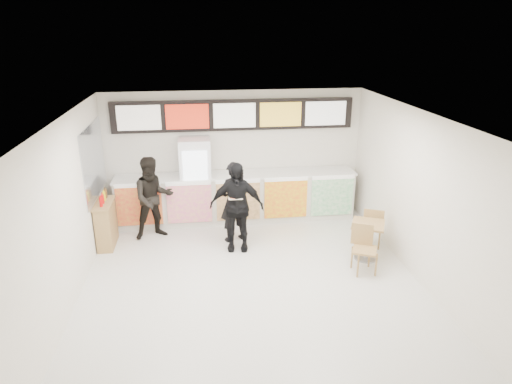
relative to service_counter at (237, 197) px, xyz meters
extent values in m
plane|color=beige|center=(0.00, -3.09, -0.57)|extent=(7.00, 7.00, 0.00)
plane|color=white|center=(0.00, -3.09, 2.43)|extent=(7.00, 7.00, 0.00)
plane|color=silver|center=(0.00, 0.41, 0.93)|extent=(6.00, 0.00, 6.00)
plane|color=silver|center=(-3.00, -3.09, 0.93)|extent=(0.00, 7.00, 7.00)
plane|color=silver|center=(3.00, -3.09, 0.93)|extent=(0.00, 7.00, 7.00)
cube|color=silver|center=(0.00, 0.01, -0.02)|extent=(5.50, 0.70, 1.10)
cube|color=silver|center=(0.00, 0.01, 0.55)|extent=(5.56, 0.76, 0.04)
cube|color=red|center=(-2.20, -0.37, 0.03)|extent=(0.99, 0.02, 0.90)
cube|color=#DE319A|center=(-1.10, -0.37, 0.03)|extent=(0.99, 0.02, 0.90)
cube|color=brown|center=(0.00, -0.37, 0.03)|extent=(0.99, 0.02, 0.90)
cube|color=yellow|center=(1.10, -0.37, 0.03)|extent=(0.99, 0.02, 0.90)
cube|color=#25944D|center=(2.20, -0.37, 0.03)|extent=(0.99, 0.02, 0.90)
cube|color=black|center=(0.00, 0.33, 1.88)|extent=(5.50, 0.12, 0.70)
cube|color=silver|center=(-2.12, 0.26, 1.88)|extent=(0.95, 0.02, 0.55)
cube|color=red|center=(-1.06, 0.26, 1.88)|extent=(0.95, 0.02, 0.55)
cube|color=white|center=(0.00, 0.26, 1.88)|extent=(0.95, 0.02, 0.55)
cube|color=gold|center=(1.06, 0.26, 1.88)|extent=(0.95, 0.02, 0.55)
cube|color=white|center=(2.12, 0.26, 1.88)|extent=(0.95, 0.02, 0.55)
cube|color=white|center=(-0.93, 0.03, 0.43)|extent=(0.70, 0.65, 2.00)
cube|color=white|center=(-0.93, -0.31, 0.48)|extent=(0.54, 0.02, 1.50)
cylinder|color=#1C9A1D|center=(-1.14, -0.27, -0.12)|extent=(0.07, 0.07, 0.22)
cylinder|color=orange|center=(-1.00, -0.27, -0.12)|extent=(0.07, 0.07, 0.22)
cylinder|color=red|center=(-0.86, -0.27, -0.12)|extent=(0.07, 0.07, 0.22)
cylinder|color=#1666AA|center=(-0.72, -0.27, -0.12)|extent=(0.07, 0.07, 0.22)
cylinder|color=orange|center=(-1.14, -0.27, 0.26)|extent=(0.07, 0.07, 0.22)
cylinder|color=red|center=(-1.00, -0.27, 0.26)|extent=(0.07, 0.07, 0.22)
cylinder|color=#1666AA|center=(-0.86, -0.27, 0.26)|extent=(0.07, 0.07, 0.22)
cylinder|color=#1C9A1D|center=(-0.72, -0.27, 0.26)|extent=(0.07, 0.07, 0.22)
cylinder|color=red|center=(-1.14, -0.27, 0.64)|extent=(0.07, 0.07, 0.22)
cylinder|color=#1666AA|center=(-1.00, -0.27, 0.64)|extent=(0.07, 0.07, 0.22)
cylinder|color=#1C9A1D|center=(-0.86, -0.27, 0.64)|extent=(0.07, 0.07, 0.22)
cylinder|color=orange|center=(-0.72, -0.27, 0.64)|extent=(0.07, 0.07, 0.22)
cylinder|color=#1666AA|center=(-1.14, -0.27, 1.02)|extent=(0.07, 0.07, 0.22)
cylinder|color=#1C9A1D|center=(-1.00, -0.27, 1.02)|extent=(0.07, 0.07, 0.22)
cylinder|color=orange|center=(-0.86, -0.27, 1.02)|extent=(0.07, 0.07, 0.22)
cylinder|color=red|center=(-0.72, -0.27, 1.02)|extent=(0.07, 0.07, 0.22)
cube|color=#B2B7BF|center=(-2.99, -0.64, 1.18)|extent=(0.01, 2.00, 1.50)
imported|color=black|center=(-0.16, -1.09, 0.31)|extent=(0.75, 0.63, 1.76)
imported|color=black|center=(-1.85, -0.69, 0.33)|extent=(1.04, 0.91, 1.80)
imported|color=black|center=(-0.14, -1.49, 0.35)|extent=(1.14, 0.61, 1.85)
cube|color=beige|center=(-0.16, -1.54, 0.58)|extent=(0.28, 0.28, 0.01)
cone|color=#CC7233|center=(-0.16, -1.54, 0.59)|extent=(0.36, 0.36, 0.02)
cube|color=#A37E4A|center=(2.35, -2.27, 0.17)|extent=(0.81, 0.81, 0.04)
cylinder|color=gray|center=(2.35, -2.27, -0.21)|extent=(0.08, 0.08, 0.73)
cylinder|color=gray|center=(2.35, -2.27, -0.56)|extent=(0.45, 0.45, 0.03)
cube|color=#A37E4A|center=(2.12, -2.77, -0.12)|extent=(0.56, 0.56, 0.04)
cube|color=#A37E4A|center=(2.12, -2.58, 0.12)|extent=(0.38, 0.20, 0.43)
cube|color=#A37E4A|center=(2.59, -1.76, -0.12)|extent=(0.56, 0.56, 0.04)
cube|color=#A37E4A|center=(2.59, -1.95, 0.12)|extent=(0.38, 0.20, 0.43)
cube|color=#A37E4A|center=(-2.82, -0.99, -0.11)|extent=(0.31, 0.82, 0.92)
cube|color=#A37E4A|center=(-2.82, -0.99, 0.37)|extent=(0.35, 0.86, 0.04)
cylinder|color=red|center=(-2.82, -1.21, 0.48)|extent=(0.06, 0.06, 0.18)
cylinder|color=red|center=(-2.82, -1.04, 0.48)|extent=(0.06, 0.06, 0.18)
cylinder|color=yellow|center=(-2.82, -0.86, 0.48)|extent=(0.06, 0.06, 0.18)
cylinder|color=brown|center=(-2.82, -0.70, 0.48)|extent=(0.06, 0.06, 0.18)
camera|label=1|loc=(-0.86, -10.00, 3.77)|focal=32.00mm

